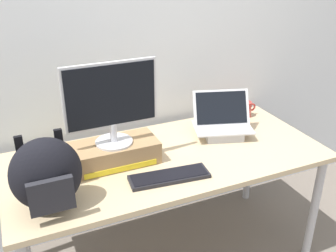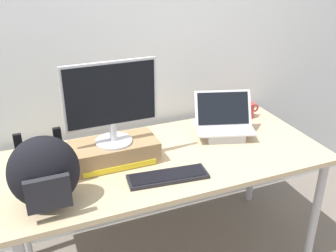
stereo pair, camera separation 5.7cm
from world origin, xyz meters
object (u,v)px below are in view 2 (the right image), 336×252
(cell_phone, at_px, (23,175))
(open_laptop, at_px, (224,127))
(coffee_mug, at_px, (248,110))
(plush_toy, at_px, (48,156))
(messenger_backpack, at_px, (44,172))
(desktop_monitor, at_px, (111,101))
(toner_box_yellow, at_px, (115,152))
(external_keyboard, at_px, (168,176))

(cell_phone, bearing_deg, open_laptop, 25.44)
(coffee_mug, distance_m, plush_toy, 1.33)
(messenger_backpack, xyz_separation_m, cell_phone, (-0.10, 0.29, -0.16))
(open_laptop, height_order, cell_phone, open_laptop)
(cell_phone, bearing_deg, desktop_monitor, 20.38)
(desktop_monitor, height_order, messenger_backpack, desktop_monitor)
(desktop_monitor, relative_size, coffee_mug, 3.94)
(desktop_monitor, distance_m, messenger_backpack, 0.49)
(toner_box_yellow, relative_size, cell_phone, 2.84)
(open_laptop, relative_size, coffee_mug, 3.25)
(toner_box_yellow, relative_size, open_laptop, 1.15)
(open_laptop, height_order, plush_toy, open_laptop)
(messenger_backpack, distance_m, plush_toy, 0.37)
(messenger_backpack, bearing_deg, desktop_monitor, 33.93)
(open_laptop, bearing_deg, coffee_mug, 49.19)
(open_laptop, xyz_separation_m, coffee_mug, (0.29, 0.18, -0.00))
(toner_box_yellow, bearing_deg, cell_phone, 176.02)
(cell_phone, xyz_separation_m, plush_toy, (0.14, 0.07, 0.05))
(coffee_mug, bearing_deg, plush_toy, -174.17)
(messenger_backpack, distance_m, coffee_mug, 1.45)
(plush_toy, bearing_deg, messenger_backpack, -96.66)
(desktop_monitor, xyz_separation_m, external_keyboard, (0.20, -0.26, -0.34))
(toner_box_yellow, xyz_separation_m, messenger_backpack, (-0.38, -0.25, 0.11))
(coffee_mug, bearing_deg, messenger_backpack, -160.34)
(desktop_monitor, height_order, cell_phone, desktop_monitor)
(desktop_monitor, bearing_deg, cell_phone, 175.51)
(toner_box_yellow, bearing_deg, external_keyboard, -52.20)
(toner_box_yellow, distance_m, desktop_monitor, 0.29)
(open_laptop, bearing_deg, desktop_monitor, -158.30)
(cell_phone, bearing_deg, external_keyboard, 0.99)
(desktop_monitor, relative_size, external_keyboard, 1.16)
(desktop_monitor, relative_size, messenger_backpack, 1.42)
(desktop_monitor, bearing_deg, toner_box_yellow, 90.15)
(desktop_monitor, relative_size, cell_phone, 2.99)
(toner_box_yellow, height_order, desktop_monitor, desktop_monitor)
(open_laptop, relative_size, cell_phone, 2.47)
(open_laptop, relative_size, messenger_backpack, 1.17)
(open_laptop, xyz_separation_m, cell_phone, (-1.16, -0.02, -0.05))
(toner_box_yellow, height_order, external_keyboard, toner_box_yellow)
(external_keyboard, bearing_deg, toner_box_yellow, 133.71)
(open_laptop, bearing_deg, cell_phone, -161.72)
(desktop_monitor, height_order, coffee_mug, desktop_monitor)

